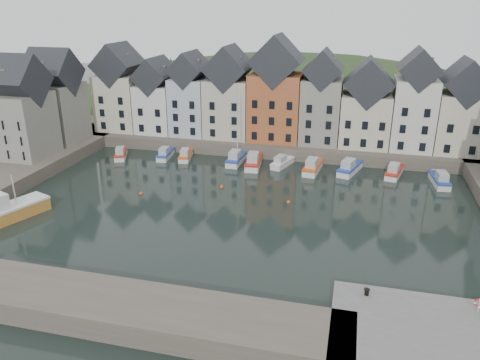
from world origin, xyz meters
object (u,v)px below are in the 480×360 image
(boat_a, at_px, (121,154))
(mooring_bollard, at_px, (367,292))
(boat_d, at_px, (236,158))
(life_ring_post, at_px, (479,303))

(boat_a, xyz_separation_m, mooring_bollard, (39.95, -33.49, 1.68))
(boat_a, height_order, boat_d, boat_d)
(boat_a, relative_size, boat_d, 0.46)
(boat_a, xyz_separation_m, boat_d, (19.54, 2.04, 0.18))
(boat_d, bearing_deg, boat_a, -173.24)
(boat_a, bearing_deg, boat_d, -15.61)
(boat_d, bearing_deg, mooring_bollard, -59.33)
(boat_a, bearing_deg, mooring_bollard, -61.56)
(boat_a, relative_size, mooring_bollard, 10.32)
(mooring_bollard, distance_m, life_ring_post, 8.43)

